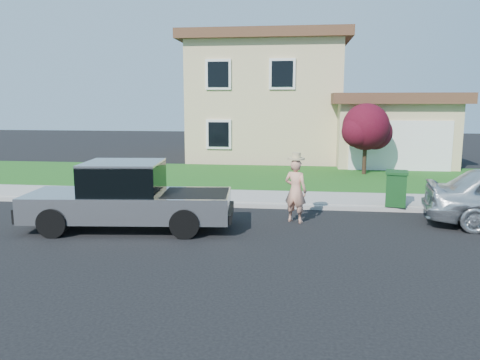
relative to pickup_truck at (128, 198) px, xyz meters
name	(u,v)px	position (x,y,z in m)	size (l,w,h in m)	color
ground	(223,233)	(2.46, -0.08, -0.81)	(80.00, 80.00, 0.00)	black
curb	(269,206)	(3.46, 2.82, -0.75)	(40.00, 0.20, 0.12)	gray
sidewalk	(272,198)	(3.46, 3.92, -0.74)	(40.00, 2.00, 0.15)	gray
lawn	(277,178)	(3.46, 8.42, -0.76)	(40.00, 7.00, 0.10)	#194E16
house	(290,103)	(3.77, 16.30, 2.36)	(14.00, 11.30, 6.85)	tan
pickup_truck	(128,198)	(0.00, 0.00, 0.00)	(5.45, 2.31, 1.74)	black
woman	(296,190)	(4.25, 1.20, 0.09)	(0.75, 0.64, 1.91)	tan
ornamental_tree	(367,129)	(7.24, 9.59, 1.26)	(2.25, 2.03, 3.09)	black
trash_bin	(396,188)	(7.26, 3.02, -0.13)	(0.78, 0.85, 1.04)	#103C16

